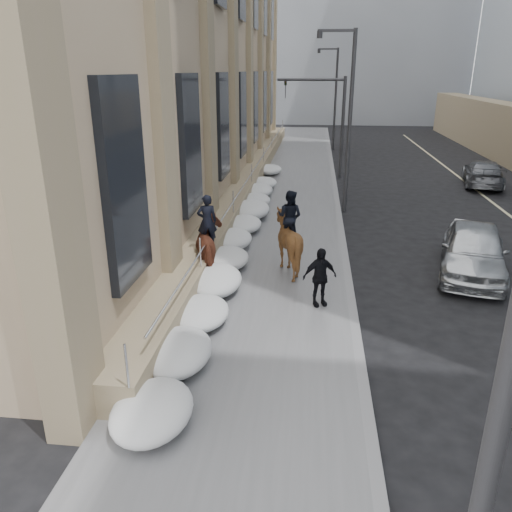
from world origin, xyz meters
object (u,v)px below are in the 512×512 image
Objects in this scene: pedestrian at (320,277)px; car_silver at (474,250)px; mounted_horse_left at (212,245)px; mounted_horse_right at (288,238)px; car_grey at (483,173)px.

pedestrian reaches higher than car_silver.
mounted_horse_left is 0.53× the size of car_silver.
mounted_horse_right is at bearing 176.22° from mounted_horse_left.
car_silver is at bearing -152.41° from mounted_horse_right.
mounted_horse_right is 18.07m from car_grey.
car_grey is at bearing -104.08° from mounted_horse_right.
mounted_horse_left reaches higher than pedestrian.
mounted_horse_left is at bearing -156.54° from car_silver.
mounted_horse_right reaches higher than mounted_horse_left.
pedestrian reaches higher than car_grey.
pedestrian is (3.41, -1.84, -0.16)m from mounted_horse_left.
car_grey is (10.49, 14.71, -0.48)m from mounted_horse_right.
mounted_horse_left is 2.46m from mounted_horse_right.
car_grey is at bearing 38.95° from pedestrian.
mounted_horse_left is at bearing 129.31° from pedestrian.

